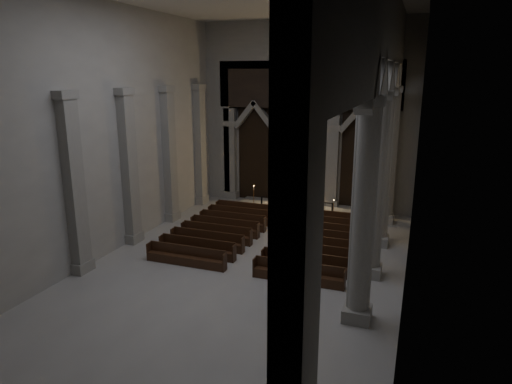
% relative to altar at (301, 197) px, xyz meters
% --- Properties ---
extents(room, '(24.00, 24.10, 12.00)m').
position_rel_altar_xyz_m(room, '(0.15, -11.12, 6.95)').
color(room, '#A3A09A').
rests_on(room, ground).
extents(sanctuary_wall, '(14.00, 0.77, 12.00)m').
position_rel_altar_xyz_m(sanctuary_wall, '(0.15, 0.42, 5.96)').
color(sanctuary_wall, gray).
rests_on(sanctuary_wall, ground).
extents(right_arcade, '(1.00, 24.00, 12.00)m').
position_rel_altar_xyz_m(right_arcade, '(5.65, -9.79, 7.17)').
color(right_arcade, gray).
rests_on(right_arcade, ground).
extents(left_pilasters, '(0.60, 13.00, 8.03)m').
position_rel_altar_xyz_m(left_pilasters, '(-6.60, -7.62, 3.26)').
color(left_pilasters, gray).
rests_on(left_pilasters, ground).
extents(sanctuary_step, '(8.50, 2.60, 0.15)m').
position_rel_altar_xyz_m(sanctuary_step, '(0.15, -0.52, -0.58)').
color(sanctuary_step, gray).
rests_on(sanctuary_step, ground).
extents(altar, '(1.97, 0.79, 1.00)m').
position_rel_altar_xyz_m(altar, '(0.00, 0.00, 0.00)').
color(altar, beige).
rests_on(altar, sanctuary_step).
extents(altar_rail, '(4.74, 0.09, 0.93)m').
position_rel_altar_xyz_m(altar_rail, '(0.15, -1.71, -0.04)').
color(altar_rail, black).
rests_on(altar_rail, ground).
extents(candle_stand_left, '(0.26, 0.26, 1.56)m').
position_rel_altar_xyz_m(candle_stand_left, '(-2.79, -1.57, -0.23)').
color(candle_stand_left, '#A56B32').
rests_on(candle_stand_left, ground).
extents(candle_stand_right, '(0.21, 0.21, 1.22)m').
position_rel_altar_xyz_m(candle_stand_right, '(2.61, -2.03, -0.32)').
color(candle_stand_right, '#A56B32').
rests_on(candle_stand_right, ground).
extents(pews, '(9.42, 8.26, 0.90)m').
position_rel_altar_xyz_m(pews, '(0.15, -7.43, -0.36)').
color(pews, black).
rests_on(pews, ground).
extents(worshipper, '(0.53, 0.41, 1.31)m').
position_rel_altar_xyz_m(worshipper, '(0.66, -4.31, -0.00)').
color(worshipper, black).
rests_on(worshipper, ground).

